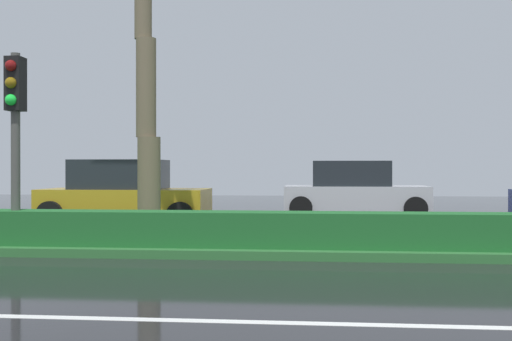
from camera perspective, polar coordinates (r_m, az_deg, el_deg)
The scene contains 7 objects.
ground_plane at distance 13.18m, azimuth 11.44°, elevation -6.54°, with size 90.00×42.00×0.10m, color black.
near_lane_divider_stripe at distance 6.34m, azimuth 18.22°, elevation -13.43°, with size 81.00×0.14×0.01m, color white.
median_strip at distance 12.17m, azimuth 11.94°, elevation -6.51°, with size 85.50×4.00×0.15m, color #2D6B33.
median_hedge at distance 10.75m, azimuth 12.78°, elevation -5.39°, with size 76.50×0.70×0.60m.
traffic_signal_median_left at distance 11.91m, azimuth -21.18°, elevation 4.98°, with size 0.28×0.43×3.40m.
car_in_traffic_leading at distance 16.66m, azimuth -12.01°, elevation -2.11°, with size 4.30×2.02×1.72m.
car_in_traffic_second at distance 19.23m, azimuth 8.97°, elevation -1.80°, with size 4.30×2.02×1.72m.
Camera 1 is at (-1.36, -4.01, 1.50)m, focal length 43.73 mm.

